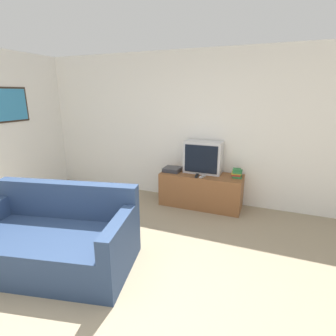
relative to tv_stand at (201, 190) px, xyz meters
The scene contains 9 objects.
ground_plane 2.74m from the tv_stand, 94.24° to the right, with size 14.00×14.00×0.00m, color gray.
wall_back 1.08m from the tv_stand, 122.73° to the left, with size 9.00×0.06×2.60m.
tv_stand is the anchor object (origin of this frame).
television 0.57m from the tv_stand, 94.62° to the left, with size 0.63×0.32×0.54m.
couch 2.47m from the tv_stand, 116.91° to the right, with size 1.93×1.31×0.87m.
book_stack 0.68m from the tv_stand, ahead, with size 0.18×0.21×0.14m.
remote_on_stand 0.34m from the tv_stand, 104.48° to the right, with size 0.07×0.19×0.02m.
remote_secondary 0.34m from the tv_stand, 69.66° to the right, with size 0.09×0.16×0.02m.
set_top_box 0.61m from the tv_stand, behind, with size 0.28×0.28×0.07m.
Camera 1 is at (1.25, -1.44, 1.89)m, focal length 28.00 mm.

